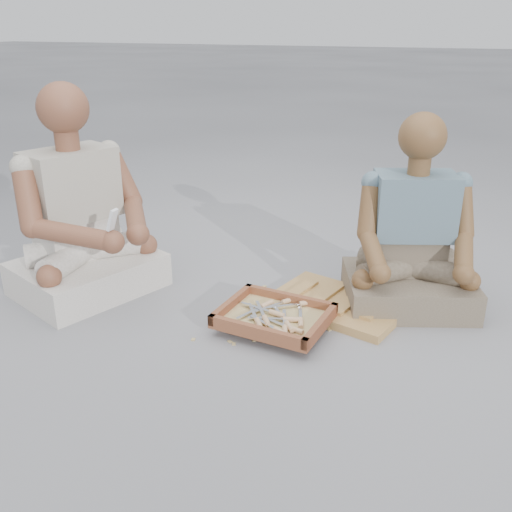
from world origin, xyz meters
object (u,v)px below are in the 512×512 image
at_px(carved_panel, 337,304).
at_px(craftsman, 82,225).
at_px(tool_tray, 274,317).
at_px(companion, 412,245).

height_order(carved_panel, craftsman, craftsman).
bearing_deg(carved_panel, craftsman, -167.07).
height_order(tool_tray, companion, companion).
bearing_deg(companion, tool_tray, 23.49).
bearing_deg(companion, craftsman, -4.00).
distance_m(tool_tray, companion, 0.72).
xyz_separation_m(carved_panel, companion, (0.28, 0.17, 0.27)).
height_order(carved_panel, tool_tray, tool_tray).
relative_size(carved_panel, craftsman, 0.60).
bearing_deg(craftsman, carved_panel, 123.37).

